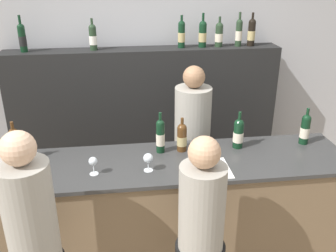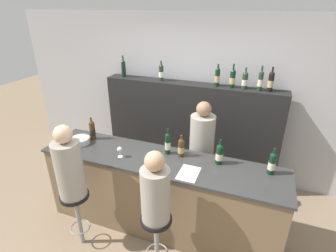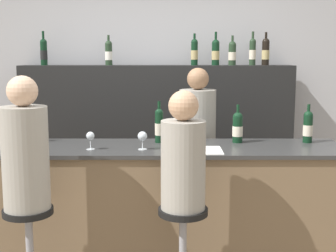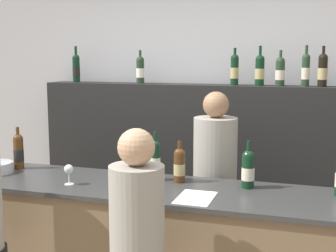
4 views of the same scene
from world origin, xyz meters
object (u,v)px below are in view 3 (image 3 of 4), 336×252
object	(u,v)px
wine_bottle_counter_0	(25,126)
wine_bottle_counter_3	(239,127)
wine_bottle_counter_4	(310,126)
wine_bottle_backbar_4	(234,53)
wine_bottle_backbar_2	(196,52)
bar_stool_left	(31,234)
wine_bottle_backbar_3	(217,52)
wine_glass_1	(144,137)
guest_seated_left	(27,151)
wine_bottle_counter_2	(182,128)
wine_bottle_backbar_6	(267,51)
metal_bowl	(8,141)
wine_bottle_backbar_5	(254,51)
wine_bottle_counter_1	(161,125)
wine_glass_0	(92,137)
bartender	(199,165)
wine_bottle_backbar_1	(110,53)
bar_stool_right	(184,235)
wine_bottle_backbar_0	(46,52)

from	to	relation	value
wine_bottle_counter_0	wine_bottle_counter_3	size ratio (longest dim) A/B	1.03
wine_bottle_counter_4	wine_bottle_backbar_4	xyz separation A→B (m)	(-0.46, 1.10, 0.58)
wine_bottle_backbar_2	bar_stool_left	distance (m)	2.51
bar_stool_left	wine_bottle_backbar_3	bearing A→B (deg)	53.45
wine_bottle_backbar_4	wine_glass_1	distance (m)	1.73
bar_stool_left	wine_bottle_counter_3	bearing A→B (deg)	27.74
wine_bottle_counter_3	wine_bottle_backbar_2	distance (m)	1.29
bar_stool_left	wine_bottle_counter_0	bearing A→B (deg)	107.69
wine_glass_1	guest_seated_left	size ratio (longest dim) A/B	0.16
wine_bottle_counter_2	guest_seated_left	world-z (taller)	guest_seated_left
wine_bottle_backbar_6	wine_glass_1	size ratio (longest dim) A/B	2.44
metal_bowl	wine_bottle_backbar_5	bearing A→B (deg)	31.18
wine_bottle_counter_1	metal_bowl	size ratio (longest dim) A/B	1.33
wine_bottle_backbar_5	metal_bowl	size ratio (longest dim) A/B	1.35
wine_bottle_counter_3	wine_bottle_backbar_3	distance (m)	1.26
wine_bottle_backbar_2	wine_glass_0	size ratio (longest dim) A/B	2.37
wine_bottle_backbar_2	bartender	world-z (taller)	wine_bottle_backbar_2
wine_bottle_backbar_2	wine_bottle_backbar_4	distance (m)	0.38
wine_bottle_backbar_1	guest_seated_left	bearing A→B (deg)	-99.33
wine_bottle_counter_1	bar_stool_right	distance (m)	0.99
wine_bottle_counter_2	wine_bottle_counter_4	bearing A→B (deg)	0.00
wine_bottle_backbar_4	wine_glass_1	xyz separation A→B (m)	(-0.84, -1.38, -0.61)
wine_bottle_backbar_4	bar_stool_left	world-z (taller)	wine_bottle_backbar_4
wine_bottle_counter_3	wine_bottle_backbar_2	world-z (taller)	wine_bottle_backbar_2
wine_bottle_counter_2	wine_bottle_backbar_2	bearing A→B (deg)	81.34
wine_bottle_counter_2	wine_bottle_counter_3	world-z (taller)	wine_bottle_counter_3
wine_bottle_backbar_6	bar_stool_right	distance (m)	2.39
wine_bottle_backbar_3	wine_bottle_backbar_6	size ratio (longest dim) A/B	1.01
wine_bottle_counter_4	bar_stool_left	world-z (taller)	wine_bottle_counter_4
wine_bottle_backbar_0	wine_bottle_backbar_5	size ratio (longest dim) A/B	1.01
wine_bottle_counter_3	guest_seated_left	size ratio (longest dim) A/B	0.36
bartender	wine_bottle_counter_1	bearing A→B (deg)	-130.55
wine_glass_1	bar_stool_right	bearing A→B (deg)	-59.75
wine_bottle_backbar_0	metal_bowl	size ratio (longest dim) A/B	1.37
wine_bottle_counter_0	wine_bottle_backbar_5	xyz separation A→B (m)	(2.01, 1.10, 0.59)
wine_bottle_counter_2	wine_bottle_backbar_1	bearing A→B (deg)	122.33
wine_bottle_counter_1	guest_seated_left	bearing A→B (deg)	-137.42
wine_bottle_counter_4	bar_stool_right	bearing A→B (deg)	-142.92
wine_bottle_backbar_0	metal_bowl	xyz separation A→B (m)	(0.02, -1.27, -0.68)
wine_bottle_backbar_0	wine_bottle_backbar_6	distance (m)	2.24
wine_bottle_backbar_4	guest_seated_left	xyz separation A→B (m)	(-1.56, -1.87, -0.62)
wine_bottle_backbar_6	wine_bottle_counter_1	bearing A→B (deg)	-133.77
wine_bottle_backbar_6	metal_bowl	xyz separation A→B (m)	(-2.22, -1.27, -0.69)
bartender	wine_glass_0	bearing A→B (deg)	-141.42
wine_bottle_backbar_0	guest_seated_left	bearing A→B (deg)	-79.46
wine_glass_0	wine_glass_1	bearing A→B (deg)	-0.00
wine_bottle_backbar_5	bar_stool_right	world-z (taller)	wine_bottle_backbar_5
wine_glass_0	bar_stool_right	distance (m)	1.00
wine_glass_0	metal_bowl	distance (m)	0.68
wine_bottle_counter_0	wine_bottle_backbar_0	size ratio (longest dim) A/B	0.92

